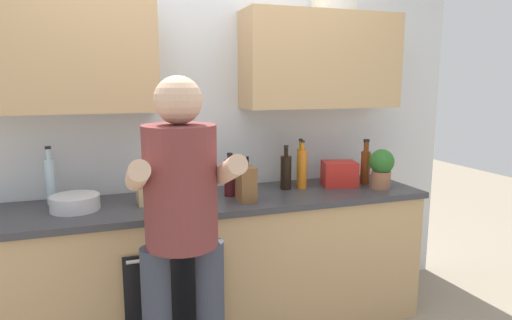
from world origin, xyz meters
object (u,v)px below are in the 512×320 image
object	(u,v)px
person_standing	(182,222)
grocery_bag_bread	(157,190)
cup_coffee	(193,188)
grocery_bag_crisps	(339,174)
mixing_bowl	(75,203)
knife_block	(246,184)
bottle_oil	(300,166)
bottle_hotsauce	(201,177)
bottle_water	(50,179)
bottle_soy	(286,172)
bottle_wine	(230,177)
potted_herb	(381,167)
bottle_vinegar	(365,165)
bottle_juice	(302,169)

from	to	relation	value
person_standing	grocery_bag_bread	bearing A→B (deg)	92.57
cup_coffee	grocery_bag_crisps	size ratio (longest dim) A/B	0.37
mixing_bowl	knife_block	size ratio (longest dim) A/B	0.99
bottle_oil	grocery_bag_bread	world-z (taller)	bottle_oil
bottle_hotsauce	mixing_bowl	size ratio (longest dim) A/B	1.18
bottle_water	cup_coffee	xyz separation A→B (m)	(0.85, -0.07, -0.11)
bottle_soy	bottle_wine	distance (m)	0.42
bottle_water	grocery_bag_crisps	world-z (taller)	bottle_water
knife_block	person_standing	bearing A→B (deg)	-132.13
bottle_hotsauce	cup_coffee	bearing A→B (deg)	106.18
bottle_hotsauce	knife_block	bearing A→B (deg)	-32.46
bottle_hotsauce	mixing_bowl	bearing A→B (deg)	-178.49
mixing_bowl	potted_herb	distance (m)	1.98
bottle_vinegar	potted_herb	size ratio (longest dim) A/B	1.18
grocery_bag_crisps	bottle_wine	bearing A→B (deg)	-178.13
bottle_vinegar	cup_coffee	bearing A→B (deg)	175.89
bottle_soy	bottle_hotsauce	bearing A→B (deg)	-174.87
bottle_water	bottle_oil	size ratio (longest dim) A/B	1.05
bottle_soy	bottle_wine	world-z (taller)	bottle_soy
bottle_hotsauce	grocery_bag_crisps	distance (m)	1.00
bottle_water	bottle_juice	distance (m)	1.61
mixing_bowl	bottle_hotsauce	bearing A→B (deg)	1.51
bottle_vinegar	bottle_wine	bearing A→B (deg)	-179.08
bottle_vinegar	mixing_bowl	xyz separation A→B (m)	(-1.95, -0.04, -0.09)
grocery_bag_bread	bottle_wine	bearing A→B (deg)	1.32
bottle_oil	potted_herb	world-z (taller)	bottle_oil
grocery_bag_bread	bottle_soy	bearing A→B (deg)	4.17
bottle_wine	cup_coffee	size ratio (longest dim) A/B	3.22
bottle_hotsauce	mixing_bowl	world-z (taller)	bottle_hotsauce
knife_block	grocery_bag_crisps	world-z (taller)	knife_block
knife_block	bottle_juice	bearing A→B (deg)	22.71
bottle_water	potted_herb	world-z (taller)	bottle_water
person_standing	bottle_hotsauce	bearing A→B (deg)	70.89
bottle_vinegar	bottle_oil	world-z (taller)	bottle_oil
bottle_juice	bottle_vinegar	bearing A→B (deg)	-2.44
person_standing	bottle_juice	xyz separation A→B (m)	(0.96, 0.74, 0.06)
bottle_soy	bottle_vinegar	distance (m)	0.61
bottle_juice	grocery_bag_bread	size ratio (longest dim) A/B	1.41
bottle_vinegar	bottle_oil	bearing A→B (deg)	165.70
bottle_wine	mixing_bowl	size ratio (longest dim) A/B	1.03
bottle_oil	grocery_bag_crisps	bearing A→B (deg)	-22.81
cup_coffee	grocery_bag_bread	bearing A→B (deg)	-154.52
bottle_soy	bottle_hotsauce	world-z (taller)	bottle_hotsauce
bottle_juice	grocery_bag_crisps	bearing A→B (deg)	-2.17
bottle_oil	potted_herb	distance (m)	0.56
bottle_oil	grocery_bag_bread	xyz separation A→B (m)	(-1.02, -0.14, -0.06)
bottle_soy	potted_herb	size ratio (longest dim) A/B	1.11
bottle_vinegar	bottle_juice	world-z (taller)	bottle_juice
bottle_oil	mixing_bowl	bearing A→B (deg)	-174.09
bottle_soy	bottle_wine	xyz separation A→B (m)	(-0.41, -0.05, 0.00)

